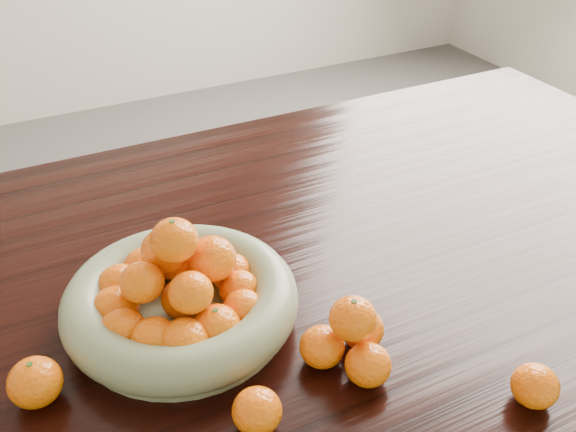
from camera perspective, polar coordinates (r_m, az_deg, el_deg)
name	(u,v)px	position (r m, az deg, el deg)	size (l,w,h in m)	color
dining_table	(268,294)	(1.15, -1.79, -6.93)	(2.00, 1.00, 0.75)	black
fruit_bowl	(180,298)	(0.95, -9.58, -7.16)	(0.34, 0.34, 0.17)	gray
orange_pyramid	(351,339)	(0.88, 5.64, -10.85)	(0.13, 0.12, 0.11)	orange
loose_orange_0	(35,382)	(0.90, -21.56, -13.59)	(0.07, 0.07, 0.06)	orange
loose_orange_1	(257,411)	(0.81, -2.77, -16.93)	(0.06, 0.06, 0.06)	orange
loose_orange_2	(535,386)	(0.90, 21.10, -13.91)	(0.06, 0.06, 0.06)	orange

